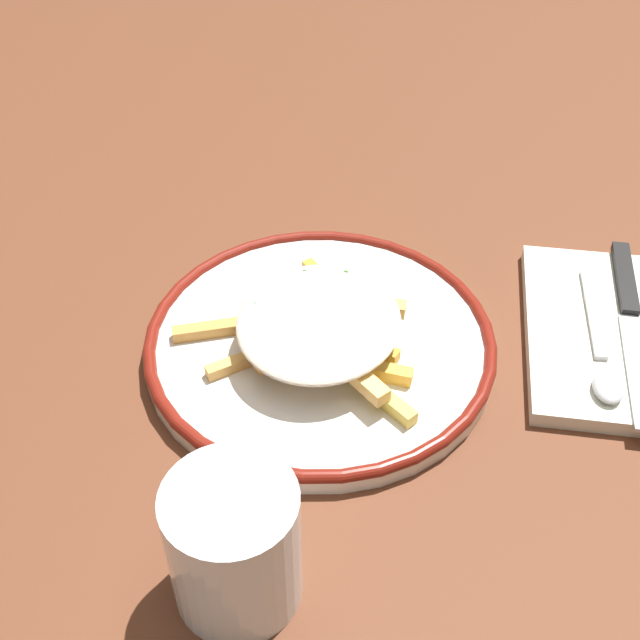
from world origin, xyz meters
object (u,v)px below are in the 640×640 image
Objects in this scene: knife at (630,312)px; spoon at (602,356)px; water_glass at (234,545)px; fries_heap at (316,326)px; plate at (320,343)px; napkin at (629,337)px.

spoon is (0.03, 0.05, 0.00)m from knife.
water_glass is at bearing 42.92° from knife.
fries_heap is 1.25× the size of spoon.
plate is 0.21m from spoon.
plate is 1.29× the size of knife.
plate is 2.99× the size of water_glass.
knife is 2.32× the size of water_glass.
spoon is at bearing 60.38° from knife.
fries_heap reaches higher than spoon.
spoon reaches higher than plate.
napkin is at bearing 85.62° from knife.
knife is (-0.00, -0.02, 0.01)m from napkin.
water_glass is at bearing 40.90° from napkin.
plate is at bearing -98.67° from water_glass.
water_glass is (0.28, 0.26, 0.03)m from knife.
napkin is 0.36m from water_glass.
napkin is 1.29× the size of spoon.
fries_heap is at bearing -98.39° from water_glass.
napkin is at bearing -139.10° from water_glass.
fries_heap is 0.20m from water_glass.
plate is 0.25m from knife.
water_glass is (0.03, 0.20, 0.01)m from fries_heap.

